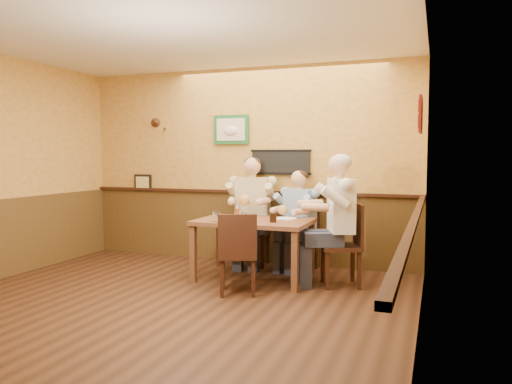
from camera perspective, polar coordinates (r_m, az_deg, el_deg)
room at (r=5.08m, az=-9.48°, el=5.74°), size 5.02×5.03×2.81m
dining_table at (r=6.19m, az=-0.28°, el=-4.04°), size 1.40×0.90×0.75m
chair_back_left at (r=7.04m, az=-0.37°, el=-4.52°), size 0.49×0.49×0.96m
chair_back_right at (r=6.80m, az=5.01°, el=-5.32°), size 0.49×0.49×0.85m
chair_right_end at (r=6.01m, az=9.65°, el=-5.97°), size 0.58×0.58×0.98m
chair_near_side at (r=5.61m, az=-2.12°, el=-6.98°), size 0.55×0.55×0.91m
diner_tan_shirt at (r=7.01m, az=-0.37°, el=-2.87°), size 0.70×0.70×1.37m
diner_blue_polo at (r=6.77m, az=5.02°, el=-3.80°), size 0.70×0.70×1.21m
diner_white_elder at (r=5.97m, az=9.67°, el=-3.98°), size 0.84×0.84×1.40m
water_glass_left at (r=6.02m, az=-4.61°, el=-2.81°), size 0.11×0.11×0.12m
water_glass_mid at (r=5.90m, az=-1.42°, el=-2.97°), size 0.10×0.10×0.12m
cola_tumbler at (r=5.95m, az=1.96°, el=-2.95°), size 0.10×0.10×0.11m
hot_sauce_bottle at (r=6.14m, az=-2.15°, el=-2.48°), size 0.05×0.05×0.16m
salt_shaker at (r=6.20m, az=-1.87°, el=-2.73°), size 0.05×0.05×0.10m
pepper_shaker at (r=6.25m, az=-1.57°, el=-2.72°), size 0.04×0.04×0.09m
plate_far_left at (r=6.48m, az=-1.35°, el=-2.78°), size 0.25×0.25×0.01m
plate_far_right at (r=6.23m, az=3.50°, el=-3.06°), size 0.34×0.34×0.02m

